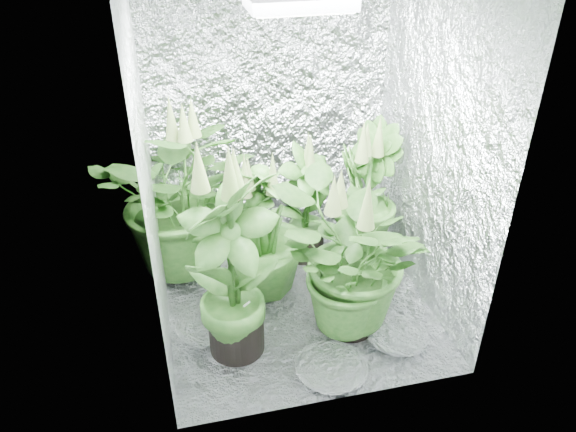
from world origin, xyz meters
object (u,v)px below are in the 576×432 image
Objects in this scene: circulation_fan at (354,219)px; plant_d at (262,230)px; grow_lamp at (300,0)px; plant_b at (306,206)px; plant_a at (181,195)px; plant_c at (364,197)px; plant_f at (232,266)px; plant_e at (354,261)px.

plant_d is at bearing -164.47° from circulation_fan.
grow_lamp is 0.56× the size of plant_b.
grow_lamp is 0.42× the size of plant_a.
plant_c is 0.40m from circulation_fan.
plant_f is at bearing -117.24° from plant_d.
circulation_fan is at bearing 46.32° from grow_lamp.
plant_f reaches higher than plant_a.
plant_c is 0.73m from plant_e.
plant_f is at bearing -152.13° from circulation_fan.
plant_a is 1.05× the size of plant_e.
plant_f is (-0.43, -0.32, -1.24)m from grow_lamp.
plant_e is 0.90× the size of plant_f.
circulation_fan is at bearing 82.62° from plant_c.
plant_b is 0.85× the size of plant_c.
plant_f is (-0.98, -0.69, 0.10)m from plant_c.
plant_a is at bearing 172.76° from plant_c.
grow_lamp reaches higher than plant_d.
grow_lamp is at bearing -43.13° from plant_d.
plant_c is 1.21m from plant_f.
plant_a is 0.95× the size of plant_f.
plant_e reaches higher than plant_b.
plant_d is (-0.73, -0.21, -0.02)m from plant_c.
plant_f is 1.44m from circulation_fan.
circulation_fan is (1.01, 0.93, -0.42)m from plant_f.
grow_lamp is 1.35m from plant_f.
plant_d is 2.58× the size of circulation_fan.
plant_a is at bearing 176.55° from plant_b.
plant_e is at bearing -48.74° from grow_lamp.
plant_a reaches higher than plant_e.
plant_f reaches higher than plant_b.
grow_lamp is 0.50× the size of plant_d.
circulation_fan is (0.76, 0.44, -0.30)m from plant_d.
plant_b is at bearing 40.83° from plant_d.
plant_c is at bearing -7.24° from plant_a.
plant_a is 3.07× the size of circulation_fan.
plant_e reaches higher than plant_d.
plant_b is 0.48m from plant_d.
plant_d is at bearing -38.03° from plant_a.
grow_lamp is 0.47× the size of plant_c.
plant_d is at bearing 133.44° from plant_e.
plant_c reaches higher than plant_e.
plant_a reaches higher than plant_d.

